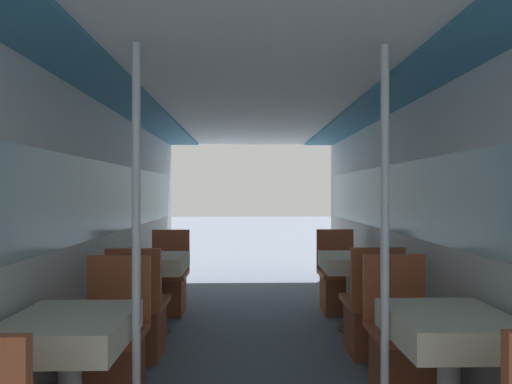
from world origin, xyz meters
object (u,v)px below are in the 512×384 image
chair_right_near_1 (371,320)px  dining_table_right_1 (352,267)px  dining_table_left_1 (156,268)px  chair_right_far_0 (403,354)px  chair_left_far_0 (111,356)px  support_pole_right_0 (385,252)px  chair_right_far_1 (338,286)px  support_pole_left_0 (136,253)px  chair_left_far_1 (168,287)px  chair_left_near_1 (139,322)px  dining_table_right_0 (449,337)px  dining_table_left_0 (70,340)px

chair_right_near_1 → dining_table_right_1: bearing=90.0°
dining_table_left_1 → chair_right_far_0: (1.88, -1.26, -0.32)m
chair_left_far_0 → support_pole_right_0: (1.56, -0.58, 0.75)m
chair_right_near_1 → chair_right_far_1: bearing=90.0°
dining_table_left_1 → support_pole_left_0: bearing=-80.0°
support_pole_left_0 → chair_left_far_1: bearing=97.6°
chair_left_near_1 → chair_right_far_1: bearing=31.8°
chair_left_far_0 → chair_right_far_0: 1.88m
dining_table_left_1 → dining_table_right_1: bearing=0.0°
dining_table_right_0 → chair_right_far_0: size_ratio=0.81×
dining_table_right_0 → dining_table_right_1: 1.84m
dining_table_left_1 → chair_right_far_1: chair_right_far_1 is taller
dining_table_left_0 → dining_table_left_1: same height
dining_table_right_1 → chair_right_far_1: 0.67m
dining_table_right_0 → chair_right_near_1: size_ratio=0.81×
support_pole_left_0 → chair_right_far_0: support_pole_left_0 is taller
dining_table_left_0 → chair_left_far_1: (0.00, 2.43, -0.32)m
dining_table_right_0 → chair_right_near_1: 1.30m
chair_left_near_1 → chair_left_far_1: bearing=90.0°
support_pole_left_0 → chair_left_near_1: size_ratio=2.30×
dining_table_right_0 → chair_right_far_1: size_ratio=0.81×
chair_left_far_1 → dining_table_right_1: chair_left_far_1 is taller
support_pole_left_0 → dining_table_right_1: support_pole_left_0 is taller
chair_left_far_0 → support_pole_right_0: 1.83m
chair_left_far_0 → chair_right_far_1: (1.88, 1.84, 0.00)m
dining_table_left_0 → chair_right_near_1: (1.88, 1.26, -0.32)m
support_pole_right_0 → dining_table_left_0: bearing=180.0°
dining_table_left_0 → support_pole_right_0: size_ratio=0.35×
chair_left_far_0 → dining_table_right_1: size_ratio=1.24×
chair_right_far_0 → dining_table_left_0: bearing=17.2°
dining_table_right_0 → chair_right_far_1: chair_right_far_1 is taller
chair_left_near_1 → chair_right_far_0: (1.88, -0.67, 0.00)m
dining_table_left_1 → chair_right_near_1: (1.88, -0.58, -0.32)m
chair_right_near_1 → chair_left_far_1: bearing=148.2°
dining_table_left_1 → dining_table_right_0: size_ratio=1.00×
chair_left_near_1 → chair_left_far_1: 1.17m
chair_left_far_1 → chair_right_far_1: size_ratio=1.00×
support_pole_left_0 → dining_table_left_1: (-0.32, 1.84, -0.43)m
chair_left_far_0 → chair_right_near_1: size_ratio=1.00×
chair_right_near_1 → chair_left_far_0: bearing=-160.3°
dining_table_left_0 → dining_table_right_0: 1.88m
dining_table_left_0 → chair_left_near_1: 1.30m
dining_table_left_0 → support_pole_right_0: bearing=0.0°
dining_table_left_0 → chair_left_far_1: chair_left_far_1 is taller
dining_table_right_1 → chair_right_near_1: size_ratio=0.81×
chair_right_far_0 → chair_right_near_1: bearing=-90.0°
support_pole_right_0 → dining_table_left_1: bearing=130.3°
dining_table_right_0 → chair_right_far_1: 2.45m
support_pole_left_0 → dining_table_right_1: bearing=49.7°
chair_right_near_1 → chair_right_far_0: bearing=-90.0°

